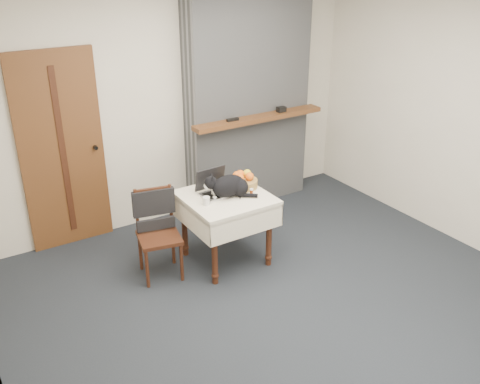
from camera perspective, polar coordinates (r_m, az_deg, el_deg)
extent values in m
plane|color=black|center=(4.85, 3.81, -11.23)|extent=(4.50, 4.50, 0.00)
cube|color=beige|center=(5.86, -7.47, 9.26)|extent=(4.50, 0.02, 2.60)
cube|color=beige|center=(5.79, 22.74, 7.34)|extent=(0.02, 4.00, 2.60)
cube|color=brown|center=(5.56, -18.43, 4.07)|extent=(0.82, 0.05, 2.00)
cube|color=#3C2110|center=(5.53, -18.35, 3.98)|extent=(0.06, 0.01, 1.70)
cylinder|color=black|center=(5.59, -15.17, 4.61)|extent=(0.04, 0.06, 0.04)
cube|color=gray|center=(6.16, 0.84, 10.21)|extent=(1.50, 0.30, 2.60)
cube|color=brown|center=(6.02, 2.09, 7.88)|extent=(1.62, 0.18, 0.05)
cube|color=black|center=(5.82, -0.78, 7.73)|extent=(0.14, 0.04, 0.03)
cube|color=black|center=(6.17, 4.43, 8.78)|extent=(0.10, 0.07, 0.06)
cylinder|color=#3C2110|center=(4.86, -2.73, -6.54)|extent=(0.06, 0.06, 0.64)
sphere|color=#3C2110|center=(4.99, -2.67, -8.90)|extent=(0.07, 0.07, 0.07)
cylinder|color=#3C2110|center=(5.14, 3.10, -4.69)|extent=(0.06, 0.06, 0.64)
sphere|color=#3C2110|center=(5.26, 3.04, -6.97)|extent=(0.07, 0.07, 0.07)
cylinder|color=#3C2110|center=(5.33, -5.94, -3.68)|extent=(0.06, 0.06, 0.64)
sphere|color=#3C2110|center=(5.44, -5.83, -5.91)|extent=(0.07, 0.07, 0.07)
cylinder|color=#3C2110|center=(5.58, -0.44, -2.14)|extent=(0.06, 0.06, 0.64)
sphere|color=#3C2110|center=(5.69, -0.43, -4.30)|extent=(0.07, 0.07, 0.07)
cube|color=beige|center=(5.06, -1.55, -0.72)|extent=(0.78, 0.78, 0.06)
cube|color=beige|center=(4.81, 0.83, -3.56)|extent=(0.78, 0.01, 0.22)
cube|color=beige|center=(5.41, -3.63, -0.29)|extent=(0.78, 0.01, 0.22)
cube|color=beige|center=(4.94, -5.37, -2.89)|extent=(0.01, 0.78, 0.22)
cube|color=beige|center=(5.29, 2.05, -0.84)|extent=(0.01, 0.78, 0.22)
cube|color=#B7B7BC|center=(5.06, -2.35, -0.23)|extent=(0.33, 0.24, 0.02)
cube|color=black|center=(5.05, -2.36, -0.11)|extent=(0.27, 0.17, 0.00)
cube|color=black|center=(5.11, -3.21, 1.48)|extent=(0.32, 0.08, 0.22)
cube|color=#AED0FF|center=(5.11, -3.20, 1.48)|extent=(0.30, 0.07, 0.20)
ellipsoid|color=black|center=(4.99, -1.23, 0.65)|extent=(0.38, 0.29, 0.21)
ellipsoid|color=black|center=(5.02, -0.11, 0.54)|extent=(0.22, 0.24, 0.17)
sphere|color=black|center=(4.94, -3.13, 1.00)|extent=(0.15, 0.15, 0.12)
ellipsoid|color=white|center=(4.95, -3.58, 0.64)|extent=(0.07, 0.08, 0.06)
ellipsoid|color=white|center=(4.98, -2.76, 0.08)|extent=(0.07, 0.08, 0.08)
cone|color=black|center=(4.89, -2.95, 1.50)|extent=(0.05, 0.06, 0.05)
cone|color=black|center=(4.95, -3.10, 1.81)|extent=(0.05, 0.06, 0.05)
cylinder|color=black|center=(5.00, 0.87, -0.34)|extent=(0.16, 0.14, 0.04)
sphere|color=white|center=(4.97, -2.72, -0.59)|extent=(0.04, 0.04, 0.04)
sphere|color=white|center=(5.04, -2.89, -0.21)|extent=(0.04, 0.04, 0.04)
cylinder|color=silver|center=(4.87, -3.61, -0.94)|extent=(0.07, 0.07, 0.08)
cylinder|color=#953712|center=(5.04, 1.23, -0.08)|extent=(0.03, 0.03, 0.06)
cylinder|color=white|center=(5.03, 1.23, 0.28)|extent=(0.03, 0.03, 0.01)
cylinder|color=olive|center=(5.21, 0.34, 0.93)|extent=(0.28, 0.28, 0.08)
sphere|color=orange|center=(5.13, 0.02, 1.47)|extent=(0.08, 0.08, 0.08)
sphere|color=orange|center=(5.17, 1.03, 1.66)|extent=(0.08, 0.08, 0.08)
sphere|color=orange|center=(5.22, 0.01, 1.92)|extent=(0.08, 0.08, 0.08)
sphere|color=gold|center=(5.24, 0.76, 1.99)|extent=(0.08, 0.08, 0.08)
sphere|color=orange|center=(5.19, -0.34, 1.78)|extent=(0.08, 0.08, 0.08)
cube|color=black|center=(5.13, -0.13, 0.12)|extent=(0.13, 0.11, 0.01)
cube|color=#3C2110|center=(5.00, -8.61, -4.84)|extent=(0.44, 0.44, 0.04)
cylinder|color=#3C2110|center=(4.94, -9.88, -8.02)|extent=(0.03, 0.03, 0.40)
cylinder|color=#3C2110|center=(4.99, -6.25, -7.40)|extent=(0.03, 0.03, 0.40)
cylinder|color=#3C2110|center=(5.21, -10.59, -6.22)|extent=(0.03, 0.03, 0.40)
cylinder|color=#3C2110|center=(5.26, -7.15, -5.64)|extent=(0.03, 0.03, 0.40)
cylinder|color=#3C2110|center=(5.01, -10.96, -2.06)|extent=(0.03, 0.03, 0.44)
cylinder|color=#3C2110|center=(5.06, -7.40, -1.51)|extent=(0.03, 0.03, 0.44)
cube|color=#3C2110|center=(4.99, -9.24, -0.87)|extent=(0.32, 0.09, 0.25)
cube|color=black|center=(4.99, -9.20, -1.09)|extent=(0.39, 0.13, 0.25)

